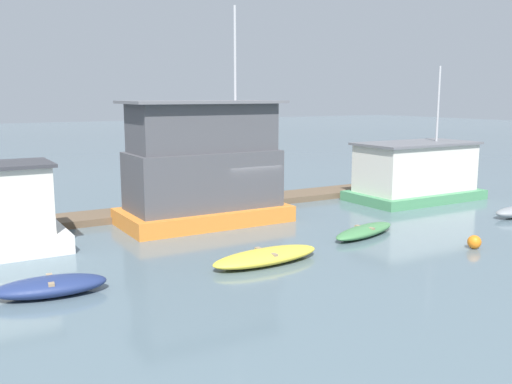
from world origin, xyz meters
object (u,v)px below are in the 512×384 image
(houseboat_orange, at_px, (203,168))
(dinghy_green, at_px, (365,231))
(houseboat_green, at_px, (415,172))
(dinghy_yellow, at_px, (266,256))
(dinghy_navy, at_px, (51,286))
(mooring_post_near_right, at_px, (271,188))
(buoy_orange, at_px, (474,242))

(houseboat_orange, relative_size, dinghy_green, 2.44)
(houseboat_orange, distance_m, houseboat_green, 12.09)
(houseboat_green, distance_m, dinghy_yellow, 14.25)
(houseboat_green, xyz_separation_m, dinghy_navy, (-19.66, -5.54, -1.19))
(dinghy_navy, distance_m, dinghy_green, 12.07)
(dinghy_green, bearing_deg, dinghy_navy, -176.30)
(houseboat_green, bearing_deg, mooring_post_near_right, 165.02)
(houseboat_orange, distance_m, dinghy_yellow, 7.01)
(dinghy_yellow, bearing_deg, houseboat_orange, 82.56)
(dinghy_navy, bearing_deg, mooring_post_near_right, 32.47)
(houseboat_orange, height_order, buoy_orange, houseboat_orange)
(dinghy_green, bearing_deg, mooring_post_near_right, 90.84)
(dinghy_yellow, relative_size, dinghy_green, 1.08)
(houseboat_green, height_order, dinghy_yellow, houseboat_green)
(dinghy_navy, xyz_separation_m, buoy_orange, (14.22, -2.67, -0.02))
(buoy_orange, bearing_deg, dinghy_yellow, 163.07)
(houseboat_orange, height_order, dinghy_navy, houseboat_orange)
(houseboat_orange, bearing_deg, dinghy_green, -50.80)
(dinghy_yellow, bearing_deg, dinghy_navy, 176.58)
(houseboat_orange, relative_size, dinghy_yellow, 2.25)
(dinghy_yellow, distance_m, dinghy_green, 5.41)
(dinghy_yellow, bearing_deg, houseboat_green, 24.75)
(dinghy_yellow, bearing_deg, dinghy_green, 12.63)
(dinghy_green, xyz_separation_m, buoy_orange, (2.18, -3.45, 0.04))
(dinghy_green, relative_size, mooring_post_near_right, 1.95)
(dinghy_navy, xyz_separation_m, dinghy_green, (12.05, 0.78, -0.06))
(dinghy_yellow, distance_m, buoy_orange, 7.79)
(houseboat_green, distance_m, mooring_post_near_right, 8.00)
(dinghy_yellow, xyz_separation_m, buoy_orange, (7.46, -2.27, 0.02))
(houseboat_green, xyz_separation_m, dinghy_green, (-7.61, -4.76, -1.25))
(houseboat_orange, xyz_separation_m, mooring_post_near_right, (4.32, 1.41, -1.44))
(dinghy_navy, relative_size, dinghy_green, 0.84)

